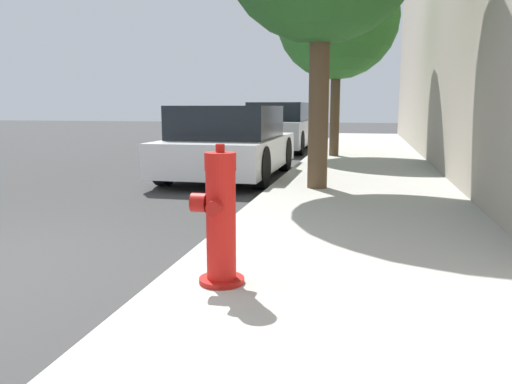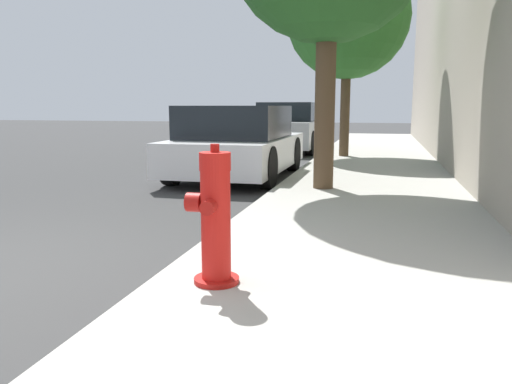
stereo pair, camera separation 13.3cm
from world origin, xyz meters
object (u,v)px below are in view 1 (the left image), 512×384
at_px(parked_car_mid, 280,128).
at_px(street_tree_far, 337,17).
at_px(fire_hydrant, 220,220).
at_px(parked_car_near, 230,143).

distance_m(parked_car_mid, street_tree_far, 4.12).
distance_m(fire_hydrant, parked_car_mid, 11.91).
bearing_deg(parked_car_near, fire_hydrant, -75.20).
relative_size(fire_hydrant, street_tree_far, 0.20).
height_order(fire_hydrant, parked_car_near, parked_car_near).
height_order(fire_hydrant, parked_car_mid, parked_car_mid).
bearing_deg(street_tree_far, fire_hydrant, -91.04).
bearing_deg(street_tree_far, parked_car_mid, 125.09).
height_order(parked_car_near, street_tree_far, street_tree_far).
bearing_deg(fire_hydrant, parked_car_near, 104.80).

